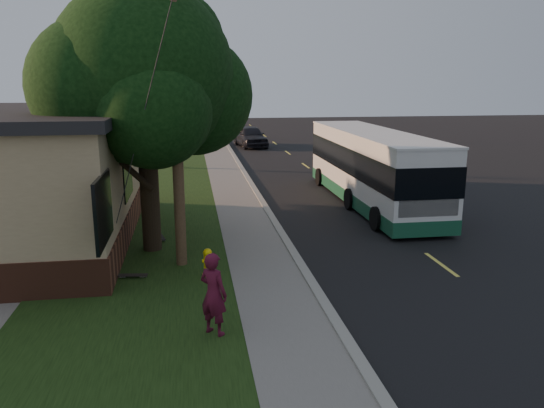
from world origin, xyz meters
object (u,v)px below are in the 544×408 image
at_px(bare_tree_near, 180,132).
at_px(traffic_signal, 228,103).
at_px(dumpster, 62,191).
at_px(utility_pole, 175,99).
at_px(distant_car, 250,136).
at_px(skateboard_main, 161,237).
at_px(leafy_tree, 145,79).
at_px(skateboard_spare, 133,275).
at_px(bare_tree_far, 189,120).
at_px(skateboarder, 213,294).
at_px(transit_bus, 371,165).
at_px(fire_hydrant, 208,262).

xyz_separation_m(bare_tree_near, traffic_signal, (4.00, 16.00, 1.01)).
xyz_separation_m(bare_tree_near, dumpster, (-4.77, -8.86, -1.51)).
relative_size(utility_pole, distant_car, 1.88).
bearing_deg(skateboard_main, leafy_tree, -100.74).
bearing_deg(distant_car, skateboard_spare, -110.66).
bearing_deg(leafy_tree, traffic_signal, 81.53).
height_order(bare_tree_far, skateboard_spare, bare_tree_far).
xyz_separation_m(traffic_signal, dumpster, (-8.77, -24.86, -2.52)).
bearing_deg(bare_tree_near, dumpster, -118.30).
distance_m(bare_tree_near, skateboard_main, 14.60).
bearing_deg(leafy_tree, distant_car, 76.84).
height_order(leafy_tree, traffic_signal, leafy_tree).
xyz_separation_m(bare_tree_far, skateboarder, (0.41, -33.36, -1.07)).
height_order(bare_tree_near, distant_car, bare_tree_near).
relative_size(traffic_signal, distant_car, 1.14).
height_order(traffic_signal, transit_bus, traffic_signal).
relative_size(fire_hydrant, utility_pole, 0.08).
bearing_deg(leafy_tree, utility_pole, -62.40).
bearing_deg(traffic_signal, bare_tree_near, -104.04).
bearing_deg(skateboard_spare, skateboard_main, 80.51).
bearing_deg(skateboard_spare, transit_bus, 39.80).
bearing_deg(skateboard_main, fire_hydrant, -68.50).
height_order(utility_pole, dumpster, utility_pole).
distance_m(fire_hydrant, skateboard_main, 3.83).
xyz_separation_m(bare_tree_far, transit_bus, (7.53, -22.28, -0.37)).
distance_m(leafy_tree, distant_car, 26.34).
distance_m(traffic_signal, transit_bus, 26.63).
xyz_separation_m(leafy_tree, skateboard_main, (0.17, 0.90, -5.05)).
height_order(dumpster, distant_car, distant_car).
distance_m(transit_bus, dumpster, 12.92).
bearing_deg(dumpster, bare_tree_far, 75.82).
relative_size(bare_tree_far, skateboarder, 2.33).
xyz_separation_m(bare_tree_far, skateboard_main, (-1.00, -26.45, -1.88)).
bearing_deg(skateboarder, skateboard_main, -37.82).
height_order(transit_bus, skateboard_spare, transit_bus).
bearing_deg(traffic_signal, dumpster, -109.43).
relative_size(bare_tree_far, transit_bus, 0.36).
relative_size(fire_hydrant, skateboard_spare, 0.93).
bearing_deg(skateboard_main, utility_pole, -74.83).
distance_m(transit_bus, distant_car, 20.43).
bearing_deg(fire_hydrant, distant_car, 81.17).
relative_size(leafy_tree, bare_tree_near, 1.81).
distance_m(bare_tree_near, traffic_signal, 16.52).
xyz_separation_m(traffic_signal, skateboard_spare, (-5.07, -33.86, -3.04)).
bearing_deg(transit_bus, bare_tree_near, 128.01).
distance_m(skateboard_main, skateboard_spare, 3.46).
height_order(fire_hydrant, bare_tree_far, bare_tree_far).
relative_size(fire_hydrant, dumpster, 0.51).
xyz_separation_m(fire_hydrant, traffic_signal, (3.10, 34.00, 2.73)).
bearing_deg(bare_tree_far, dumpster, -104.18).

